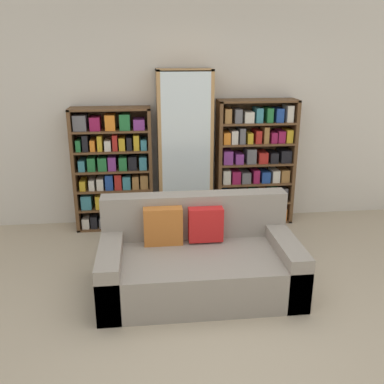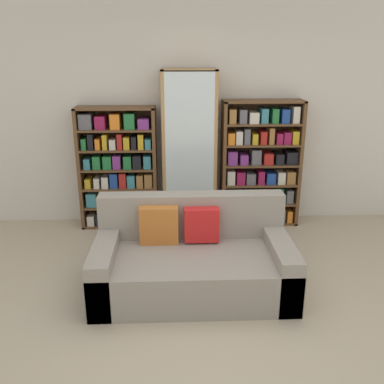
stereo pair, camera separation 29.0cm
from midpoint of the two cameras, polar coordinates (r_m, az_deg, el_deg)
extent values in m
plane|color=tan|center=(3.60, 1.64, -17.75)|extent=(16.00, 16.00, 0.00)
cube|color=beige|center=(5.36, -1.83, 10.19)|extent=(6.78, 0.06, 2.70)
cube|color=gray|center=(3.98, -1.17, -10.63)|extent=(1.77, 0.97, 0.38)
cube|color=gray|center=(4.15, -1.69, -3.09)|extent=(1.77, 0.20, 0.43)
cube|color=gray|center=(3.97, -12.77, -10.23)|extent=(0.20, 0.97, 0.50)
cube|color=gray|center=(4.08, 10.03, -9.14)|extent=(0.20, 0.97, 0.50)
cube|color=#B76628|center=(4.00, -5.95, -4.59)|extent=(0.36, 0.12, 0.36)
cube|color=red|center=(4.02, -0.24, -4.37)|extent=(0.32, 0.12, 0.32)
cube|color=brown|center=(5.36, -16.82, 2.74)|extent=(0.04, 0.32, 1.49)
cube|color=brown|center=(5.26, -7.13, 3.13)|extent=(0.04, 0.32, 1.49)
cube|color=brown|center=(5.15, -12.57, 10.80)|extent=(0.94, 0.32, 0.02)
cube|color=brown|center=(5.53, -11.51, -4.36)|extent=(0.94, 0.32, 0.02)
cube|color=brown|center=(5.44, -11.87, 3.38)|extent=(0.94, 0.01, 1.49)
cube|color=brown|center=(5.44, -11.68, -1.92)|extent=(0.86, 0.32, 0.02)
cube|color=brown|center=(5.36, -11.85, 0.48)|extent=(0.86, 0.32, 0.02)
cube|color=brown|center=(5.29, -12.02, 2.95)|extent=(0.86, 0.32, 0.02)
cube|color=brown|center=(5.23, -12.19, 5.47)|extent=(0.86, 0.32, 0.02)
cube|color=brown|center=(5.19, -12.37, 8.05)|extent=(0.86, 0.32, 0.02)
cube|color=beige|center=(5.54, -15.34, -3.77)|extent=(0.09, 0.24, 0.13)
cube|color=black|center=(5.52, -14.32, -3.63)|extent=(0.08, 0.24, 0.15)
cube|color=#5B5B60|center=(5.51, -13.24, -3.74)|extent=(0.08, 0.24, 0.12)
cube|color=#237038|center=(5.49, -12.13, -3.49)|extent=(0.06, 0.24, 0.17)
cube|color=beige|center=(5.48, -11.07, -3.44)|extent=(0.09, 0.24, 0.17)
cube|color=#237038|center=(5.48, -9.97, -3.63)|extent=(0.07, 0.24, 0.13)
cube|color=#237038|center=(5.47, -8.82, -3.45)|extent=(0.08, 0.24, 0.16)
cube|color=#1E4293|center=(5.46, -7.72, -3.49)|extent=(0.09, 0.24, 0.14)
cube|color=teal|center=(5.44, -15.31, -1.10)|extent=(0.12, 0.24, 0.17)
cube|color=gold|center=(5.42, -13.51, -1.09)|extent=(0.12, 0.24, 0.16)
cube|color=orange|center=(5.40, -11.76, -1.11)|extent=(0.14, 0.24, 0.15)
cube|color=#7A3384|center=(5.38, -9.95, -0.94)|extent=(0.13, 0.24, 0.17)
cube|color=black|center=(5.37, -8.21, -0.97)|extent=(0.12, 0.24, 0.15)
cube|color=gold|center=(5.38, -15.78, 1.03)|extent=(0.07, 0.24, 0.12)
cube|color=beige|center=(5.36, -14.66, 1.12)|extent=(0.07, 0.24, 0.13)
cube|color=beige|center=(5.34, -13.60, 1.23)|extent=(0.08, 0.24, 0.14)
cube|color=#1E4293|center=(5.32, -12.47, 1.49)|extent=(0.09, 0.24, 0.18)
cube|color=#AD231E|center=(5.31, -11.33, 1.55)|extent=(0.08, 0.24, 0.19)
cube|color=teal|center=(5.31, -10.23, 1.44)|extent=(0.09, 0.24, 0.16)
cube|color=olive|center=(5.30, -9.08, 1.48)|extent=(0.08, 0.24, 0.16)
cube|color=olive|center=(5.30, -7.96, 1.58)|extent=(0.09, 0.24, 0.17)
cube|color=teal|center=(5.31, -15.92, 3.56)|extent=(0.07, 0.24, 0.13)
cube|color=#237038|center=(5.29, -14.72, 3.76)|extent=(0.09, 0.24, 0.16)
cube|color=#237038|center=(5.27, -13.35, 3.82)|extent=(0.10, 0.24, 0.16)
cube|color=#7A3384|center=(5.26, -12.13, 3.90)|extent=(0.09, 0.24, 0.16)
cube|color=#237038|center=(5.25, -10.74, 3.92)|extent=(0.09, 0.24, 0.16)
cube|color=black|center=(5.24, -9.50, 3.99)|extent=(0.10, 0.24, 0.16)
cube|color=teal|center=(5.23, -8.14, 4.02)|extent=(0.09, 0.24, 0.16)
cube|color=#237038|center=(5.26, -16.35, 6.07)|extent=(0.06, 0.24, 0.13)
cube|color=black|center=(5.24, -15.51, 6.42)|extent=(0.06, 0.24, 0.19)
cube|color=orange|center=(5.23, -14.60, 6.15)|extent=(0.06, 0.24, 0.13)
cube|color=gold|center=(5.22, -13.71, 6.46)|extent=(0.05, 0.24, 0.18)
cube|color=beige|center=(5.21, -12.70, 6.20)|extent=(0.07, 0.24, 0.12)
cube|color=#AD231E|center=(5.20, -11.79, 6.59)|extent=(0.06, 0.24, 0.19)
cube|color=gold|center=(5.19, -10.89, 6.43)|extent=(0.07, 0.24, 0.15)
cube|color=black|center=(5.19, -9.94, 6.49)|extent=(0.06, 0.24, 0.15)
cube|color=gold|center=(5.18, -9.03, 6.67)|extent=(0.07, 0.24, 0.18)
cube|color=teal|center=(5.18, -8.08, 6.40)|extent=(0.07, 0.24, 0.12)
cube|color=#5B5B60|center=(5.21, -16.22, 8.92)|extent=(0.15, 0.24, 0.18)
cube|color=#8E1947|center=(5.18, -14.34, 8.90)|extent=(0.12, 0.24, 0.15)
cube|color=orange|center=(5.16, -12.43, 9.13)|extent=(0.11, 0.24, 0.18)
cube|color=#237038|center=(5.14, -10.56, 9.25)|extent=(0.12, 0.24, 0.18)
cube|color=#7A3384|center=(5.14, -8.71, 8.99)|extent=(0.13, 0.24, 0.12)
cube|color=#AD7F4C|center=(5.19, -5.96, 5.41)|extent=(0.04, 0.36, 1.92)
cube|color=#AD7F4C|center=(5.23, 0.77, 5.61)|extent=(0.04, 0.36, 1.92)
cube|color=#AD7F4C|center=(5.07, -2.74, 15.98)|extent=(0.65, 0.36, 0.02)
cube|color=#AD7F4C|center=(5.49, -2.44, -4.14)|extent=(0.65, 0.36, 0.02)
cube|color=#AD7F4C|center=(5.37, -2.71, 5.94)|extent=(0.65, 0.01, 1.92)
cube|color=silver|center=(5.03, -2.45, 5.07)|extent=(0.57, 0.01, 1.89)
cube|color=#AD7F4C|center=(5.36, -2.50, -0.33)|extent=(0.57, 0.32, 0.02)
cube|color=#AD7F4C|center=(5.25, -2.55, 3.53)|extent=(0.57, 0.32, 0.02)
cube|color=#AD7F4C|center=(5.16, -2.61, 7.54)|extent=(0.57, 0.32, 0.02)
cube|color=#AD7F4C|center=(5.10, -2.68, 11.66)|extent=(0.57, 0.32, 0.02)
cylinder|color=silver|center=(5.47, -4.30, -3.70)|extent=(0.01, 0.01, 0.08)
cone|color=silver|center=(5.44, -4.32, -2.85)|extent=(0.09, 0.09, 0.10)
cylinder|color=silver|center=(5.46, -2.44, -3.68)|extent=(0.01, 0.01, 0.08)
cone|color=silver|center=(5.43, -2.45, -2.83)|extent=(0.09, 0.09, 0.10)
cylinder|color=silver|center=(5.50, -0.62, -3.53)|extent=(0.01, 0.01, 0.08)
cone|color=silver|center=(5.46, -0.62, -2.68)|extent=(0.09, 0.09, 0.10)
cylinder|color=silver|center=(5.33, -4.87, 0.17)|extent=(0.01, 0.01, 0.09)
cone|color=silver|center=(5.30, -4.90, 1.18)|extent=(0.06, 0.06, 0.11)
cylinder|color=silver|center=(5.34, -3.93, 0.22)|extent=(0.01, 0.01, 0.09)
cone|color=silver|center=(5.31, -3.95, 1.23)|extent=(0.06, 0.06, 0.11)
cylinder|color=silver|center=(5.34, -2.98, 0.25)|extent=(0.01, 0.01, 0.09)
cone|color=silver|center=(5.31, -3.00, 1.26)|extent=(0.06, 0.06, 0.11)
cylinder|color=silver|center=(5.35, -2.04, 0.28)|extent=(0.01, 0.01, 0.09)
cone|color=silver|center=(5.32, -2.05, 1.28)|extent=(0.06, 0.06, 0.11)
cylinder|color=silver|center=(5.33, -1.08, 0.24)|extent=(0.01, 0.01, 0.09)
cone|color=silver|center=(5.30, -1.08, 1.25)|extent=(0.06, 0.06, 0.11)
cylinder|color=silver|center=(5.34, -0.13, 0.27)|extent=(0.01, 0.01, 0.09)
cone|color=silver|center=(5.31, -0.13, 1.28)|extent=(0.06, 0.06, 0.11)
cylinder|color=silver|center=(5.22, -4.98, 4.00)|extent=(0.01, 0.01, 0.08)
cone|color=silver|center=(5.19, -5.01, 4.99)|extent=(0.06, 0.06, 0.10)
cylinder|color=silver|center=(5.23, -4.01, 4.06)|extent=(0.01, 0.01, 0.08)
cone|color=silver|center=(5.20, -4.04, 5.05)|extent=(0.06, 0.06, 0.10)
cylinder|color=silver|center=(5.24, -3.05, 4.10)|extent=(0.01, 0.01, 0.08)
cone|color=silver|center=(5.21, -3.07, 5.09)|extent=(0.06, 0.06, 0.10)
cylinder|color=silver|center=(5.23, -2.07, 4.10)|extent=(0.01, 0.01, 0.08)
cone|color=silver|center=(5.21, -2.09, 5.09)|extent=(0.06, 0.06, 0.10)
cylinder|color=silver|center=(5.22, -1.10, 4.09)|extent=(0.01, 0.01, 0.08)
cone|color=silver|center=(5.20, -1.10, 5.08)|extent=(0.06, 0.06, 0.10)
cylinder|color=silver|center=(5.26, -0.16, 4.19)|extent=(0.01, 0.01, 0.08)
cone|color=silver|center=(5.24, -0.16, 5.18)|extent=(0.06, 0.06, 0.10)
cylinder|color=silver|center=(5.16, -5.10, 8.07)|extent=(0.01, 0.01, 0.08)
cone|color=silver|center=(5.15, -5.13, 9.03)|extent=(0.06, 0.06, 0.10)
cylinder|color=silver|center=(5.15, -4.11, 8.06)|extent=(0.01, 0.01, 0.08)
cone|color=silver|center=(5.13, -4.13, 9.03)|extent=(0.06, 0.06, 0.10)
cylinder|color=silver|center=(5.15, -3.12, 8.09)|extent=(0.01, 0.01, 0.08)
cone|color=silver|center=(5.14, -3.14, 9.06)|extent=(0.06, 0.06, 0.10)
cylinder|color=silver|center=(5.14, -2.11, 8.08)|extent=(0.01, 0.01, 0.08)
cone|color=silver|center=(5.13, -2.13, 9.05)|extent=(0.06, 0.06, 0.10)
cylinder|color=silver|center=(5.18, -1.16, 8.17)|extent=(0.01, 0.01, 0.08)
cone|color=silver|center=(5.17, -1.17, 9.13)|extent=(0.06, 0.06, 0.10)
cylinder|color=silver|center=(5.16, -0.14, 8.13)|extent=(0.01, 0.01, 0.08)
cone|color=silver|center=(5.14, -0.14, 9.10)|extent=(0.06, 0.06, 0.10)
cylinder|color=silver|center=(5.07, -5.21, 12.05)|extent=(0.01, 0.01, 0.06)
cone|color=silver|center=(5.06, -5.24, 12.85)|extent=(0.06, 0.06, 0.08)
cylinder|color=silver|center=(5.09, -4.20, 12.10)|extent=(0.01, 0.01, 0.06)
cone|color=silver|center=(5.08, -4.22, 12.89)|extent=(0.06, 0.06, 0.08)
cylinder|color=silver|center=(5.08, -3.18, 12.11)|extent=(0.01, 0.01, 0.06)
cone|color=silver|center=(5.07, -3.19, 12.91)|extent=(0.06, 0.06, 0.08)
cylinder|color=silver|center=(5.09, -2.17, 12.15)|extent=(0.01, 0.01, 0.06)
cone|color=silver|center=(5.09, -2.18, 12.94)|extent=(0.06, 0.06, 0.08)
cylinder|color=silver|center=(5.12, -1.18, 12.19)|extent=(0.01, 0.01, 0.06)
cone|color=silver|center=(5.11, -1.19, 12.98)|extent=(0.06, 0.06, 0.08)
cylinder|color=silver|center=(5.12, -0.16, 12.19)|extent=(0.01, 0.01, 0.06)
cone|color=silver|center=(5.11, -0.16, 12.98)|extent=(0.06, 0.06, 0.08)
cube|color=brown|center=(5.31, 1.96, 3.78)|extent=(0.04, 0.32, 1.55)
cube|color=brown|center=(5.52, 11.59, 3.98)|extent=(0.04, 0.32, 1.55)
cube|color=brown|center=(5.25, 7.19, 12.00)|extent=(0.97, 0.32, 0.02)
cube|color=brown|center=(5.63, 6.57, -3.65)|extent=(0.97, 0.32, 0.02)
cube|color=brown|center=(5.54, 6.51, 4.30)|extent=(0.97, 0.01, 1.55)
cube|color=brown|center=(5.54, 6.67, -1.13)|extent=(0.89, 0.32, 0.02)
cube|color=brown|center=(5.46, 6.77, 1.35)|extent=(0.89, 0.32, 0.02)
cube|color=brown|center=(5.39, 6.87, 3.90)|extent=(0.89, 0.32, 0.02)
cube|color=brown|center=(5.33, 6.97, 6.51)|extent=(0.89, 0.32, 0.02)
cube|color=brown|center=(5.29, 7.08, 9.17)|extent=(0.89, 0.32, 0.02)
cube|color=#AD231E|center=(5.52, 2.73, -2.97)|extent=(0.08, 0.24, 0.17)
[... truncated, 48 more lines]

